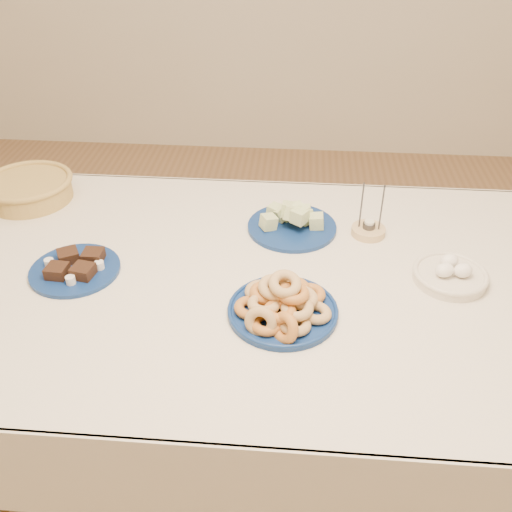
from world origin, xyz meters
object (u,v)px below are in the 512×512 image
(donut_platter, at_px, (282,305))
(wicker_basket, at_px, (28,188))
(brownie_plate, at_px, (75,268))
(candle_holder, at_px, (368,230))
(egg_bowl, at_px, (450,274))
(dining_table, at_px, (257,306))
(melon_plate, at_px, (292,221))

(donut_platter, distance_m, wicker_basket, 1.00)
(brownie_plate, xyz_separation_m, wicker_basket, (-0.29, 0.38, 0.03))
(brownie_plate, distance_m, candle_holder, 0.85)
(wicker_basket, xyz_separation_m, egg_bowl, (1.30, -0.34, -0.02))
(candle_holder, xyz_separation_m, egg_bowl, (0.20, -0.21, 0.00))
(dining_table, relative_size, melon_plate, 5.38)
(brownie_plate, bearing_deg, candle_holder, 17.59)
(candle_holder, distance_m, egg_bowl, 0.29)
(donut_platter, bearing_deg, brownie_plate, 166.73)
(wicker_basket, bearing_deg, brownie_plate, -53.20)
(dining_table, xyz_separation_m, brownie_plate, (-0.50, -0.02, 0.12))
(candle_holder, bearing_deg, brownie_plate, -162.41)
(donut_platter, xyz_separation_m, brownie_plate, (-0.57, 0.13, -0.02))
(dining_table, bearing_deg, egg_bowl, 2.30)
(brownie_plate, bearing_deg, melon_plate, 24.98)
(wicker_basket, distance_m, candle_holder, 1.11)
(brownie_plate, distance_m, egg_bowl, 1.01)
(donut_platter, height_order, brownie_plate, donut_platter)
(donut_platter, height_order, candle_holder, candle_holder)
(brownie_plate, relative_size, wicker_basket, 0.76)
(donut_platter, height_order, wicker_basket, donut_platter)
(dining_table, height_order, donut_platter, donut_platter)
(brownie_plate, relative_size, egg_bowl, 1.19)
(donut_platter, height_order, melon_plate, donut_platter)
(wicker_basket, height_order, candle_holder, candle_holder)
(dining_table, distance_m, melon_plate, 0.30)
(melon_plate, relative_size, candle_holder, 1.88)
(donut_platter, distance_m, melon_plate, 0.41)
(wicker_basket, distance_m, egg_bowl, 1.34)
(melon_plate, height_order, wicker_basket, melon_plate)
(melon_plate, bearing_deg, wicker_basket, 172.68)
(donut_platter, bearing_deg, candle_holder, 58.41)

